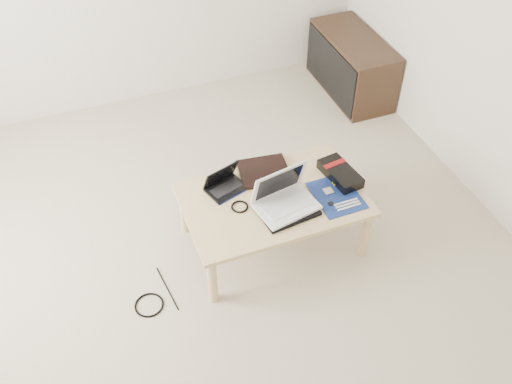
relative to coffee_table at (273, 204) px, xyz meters
name	(u,v)px	position (x,y,z in m)	size (l,w,h in m)	color
ground	(204,269)	(-0.49, -0.06, -0.35)	(4.00, 4.00, 0.00)	beige
room_shell	(178,23)	(-0.49, -0.06, 1.32)	(4.20, 4.20, 2.70)	silver
coffee_table	(273,204)	(0.00, 0.00, 0.00)	(1.10, 0.70, 0.40)	#DDBA85
media_cabinet	(351,65)	(1.28, 1.39, -0.10)	(0.41, 0.90, 0.50)	#3A2518
book	(264,171)	(0.03, 0.23, 0.06)	(0.34, 0.30, 0.03)	black
netbook	(225,184)	(-0.25, 0.19, 0.08)	(0.28, 0.24, 0.16)	black
tablet	(280,196)	(0.04, -0.01, 0.06)	(0.32, 0.28, 0.01)	black
remote	(293,178)	(0.18, 0.12, 0.06)	(0.08, 0.20, 0.02)	#A9A9AE
neoprene_sleeve	(287,210)	(0.03, -0.13, 0.06)	(0.34, 0.24, 0.02)	black
white_laptop	(284,198)	(0.03, -0.09, 0.12)	(0.39, 0.31, 0.25)	white
motherboard	(337,195)	(0.37, -0.12, 0.05)	(0.27, 0.34, 0.02)	navy
gpu_box	(340,174)	(0.46, 0.02, 0.08)	(0.20, 0.32, 0.07)	black
cable_coil	(240,207)	(-0.22, 0.00, 0.05)	(0.10, 0.10, 0.01)	black
floor_cable_coil	(149,305)	(-0.87, -0.21, -0.35)	(0.17, 0.17, 0.01)	black
floor_cable_trail	(167,288)	(-0.74, -0.12, -0.35)	(0.01, 0.01, 0.35)	black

